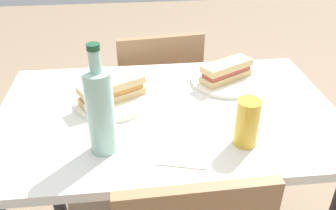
% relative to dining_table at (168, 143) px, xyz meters
% --- Properties ---
extents(dining_table, '(1.12, 0.71, 0.78)m').
position_rel_dining_table_xyz_m(dining_table, '(0.00, 0.00, 0.00)').
color(dining_table, silver).
rests_on(dining_table, ground).
extents(chair_far, '(0.44, 0.44, 0.86)m').
position_rel_dining_table_xyz_m(chair_far, '(0.01, 0.55, -0.15)').
color(chair_far, '#936B47').
rests_on(chair_far, ground).
extents(plate_near, '(0.26, 0.26, 0.01)m').
position_rel_dining_table_xyz_m(plate_near, '(0.24, 0.17, 0.14)').
color(plate_near, silver).
rests_on(plate_near, dining_table).
extents(baguette_sandwich_near, '(0.21, 0.16, 0.07)m').
position_rel_dining_table_xyz_m(baguette_sandwich_near, '(0.24, 0.17, 0.19)').
color(baguette_sandwich_near, '#DBB77A').
rests_on(baguette_sandwich_near, plate_near).
extents(knife_near, '(0.15, 0.12, 0.01)m').
position_rel_dining_table_xyz_m(knife_near, '(0.20, 0.21, 0.16)').
color(knife_near, silver).
rests_on(knife_near, plate_near).
extents(plate_far, '(0.26, 0.26, 0.01)m').
position_rel_dining_table_xyz_m(plate_far, '(-0.18, 0.07, 0.14)').
color(plate_far, silver).
rests_on(plate_far, dining_table).
extents(baguette_sandwich_far, '(0.23, 0.17, 0.07)m').
position_rel_dining_table_xyz_m(baguette_sandwich_far, '(-0.18, 0.07, 0.19)').
color(baguette_sandwich_far, '#DBB77A').
rests_on(baguette_sandwich_far, plate_far).
extents(knife_far, '(0.17, 0.08, 0.01)m').
position_rel_dining_table_xyz_m(knife_far, '(-0.22, 0.11, 0.16)').
color(knife_far, silver).
rests_on(knife_far, plate_far).
extents(water_bottle, '(0.08, 0.08, 0.32)m').
position_rel_dining_table_xyz_m(water_bottle, '(-0.20, -0.18, 0.27)').
color(water_bottle, '#99C6B7').
rests_on(water_bottle, dining_table).
extents(beer_glass, '(0.07, 0.07, 0.14)m').
position_rel_dining_table_xyz_m(beer_glass, '(0.20, -0.20, 0.21)').
color(beer_glass, gold).
rests_on(beer_glass, dining_table).
extents(paper_napkin, '(0.17, 0.17, 0.00)m').
position_rel_dining_table_xyz_m(paper_napkin, '(0.02, -0.22, 0.14)').
color(paper_napkin, white).
rests_on(paper_napkin, dining_table).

